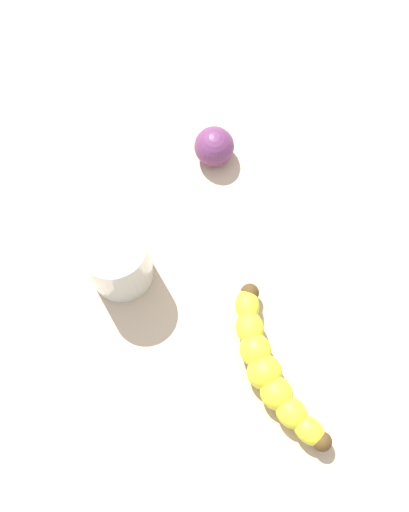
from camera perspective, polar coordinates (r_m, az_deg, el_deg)
The scene contains 4 objects.
wooden_tabletop at distance 78.87cm, azimuth 4.17°, elevation -3.25°, with size 120.00×120.00×3.00cm, color #CDB091.
banana at distance 73.63cm, azimuth 5.66°, elevation -9.72°, with size 11.85×17.87×3.87cm.
smoothie_glass at distance 74.13cm, azimuth -7.48°, elevation -0.41°, with size 7.35×7.35×9.55cm.
plum_fruit at distance 81.50cm, azimuth 0.84°, elevation 9.42°, with size 4.89×4.89×4.89cm, color #6B3360.
Camera 1 is at (20.51, 7.00, 77.33)cm, focal length 46.40 mm.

